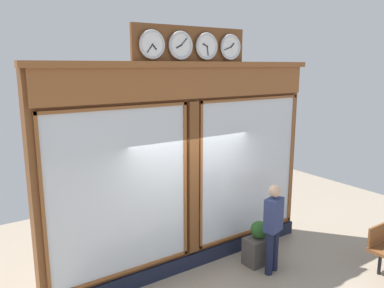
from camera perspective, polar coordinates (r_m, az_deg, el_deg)
shop_facade at (r=6.96m, az=-0.59°, el=-3.40°), size 5.57×0.42×4.42m
pedestrian at (r=7.21m, az=12.08°, el=-11.81°), size 0.41×0.31×1.69m
planter_box at (r=7.73m, az=9.95°, el=-15.45°), size 0.56×0.36×0.53m
planter_shrub at (r=7.55m, az=10.07°, el=-12.52°), size 0.33×0.33×0.33m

